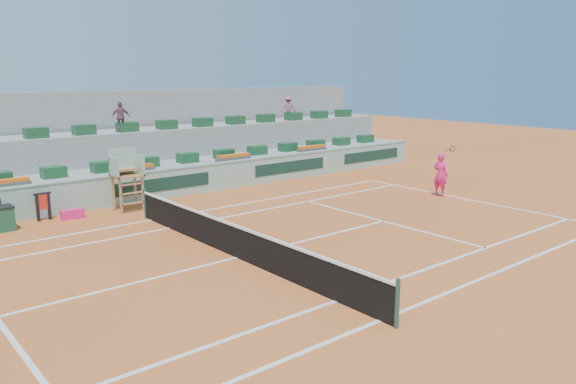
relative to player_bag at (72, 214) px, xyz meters
name	(u,v)px	position (x,y,z in m)	size (l,w,h in m)	color
ground	(237,258)	(2.13, -7.55, -0.18)	(90.00, 90.00, 0.00)	#AC5021
seating_tier_lower	(96,183)	(2.13, 3.15, 0.42)	(36.00, 4.00, 1.20)	#959693
seating_tier_upper	(82,162)	(2.13, 4.75, 1.12)	(36.00, 2.40, 2.60)	#959693
stadium_back_wall	(68,139)	(2.13, 6.35, 2.02)	(36.00, 0.40, 4.40)	#959693
player_bag	(72,214)	(0.00, 0.00, 0.00)	(0.80, 0.36, 0.36)	#FD217F
spectator_mid	(121,117)	(3.79, 4.00, 3.12)	(0.82, 0.34, 1.40)	#744D5B
spectator_right	(288,108)	(13.96, 4.41, 3.10)	(0.88, 0.51, 1.36)	#9E4F64
court_lines	(237,258)	(2.13, -7.55, -0.17)	(23.89, 11.09, 0.01)	silver
tennis_net	(236,240)	(2.13, -7.55, 0.35)	(0.10, 11.97, 1.10)	black
advertising_hoarding	(117,190)	(2.15, 0.95, 0.46)	(36.00, 0.34, 1.26)	#90B5A6
umpire_chair	(126,171)	(2.13, -0.05, 1.37)	(1.10, 0.90, 2.40)	#9E703C
seat_row_lower	(103,167)	(2.13, 2.25, 1.24)	(32.90, 0.60, 0.44)	#184926
seat_row_upper	(84,130)	(2.13, 4.15, 2.64)	(32.90, 0.60, 0.44)	#184926
flower_planters	(74,176)	(0.63, 1.45, 1.16)	(26.80, 0.36, 0.28)	#4D4D4D
drink_cooler_a	(0,219)	(-2.43, -0.08, 0.24)	(0.84, 0.72, 0.84)	#18482E
towel_rack	(43,204)	(-0.88, 0.39, 0.43)	(0.61, 0.10, 1.03)	black
tennis_player	(441,175)	(13.71, -6.26, 0.77)	(0.48, 0.91, 2.28)	#FD217F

